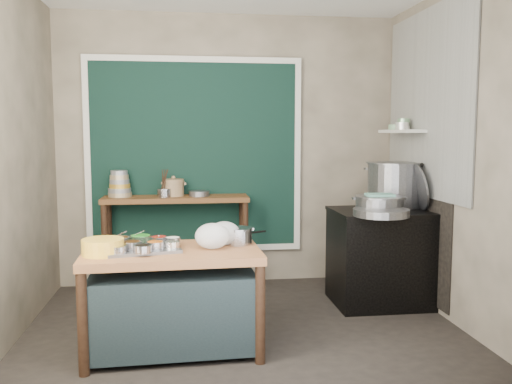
{
  "coord_description": "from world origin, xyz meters",
  "views": [
    {
      "loc": [
        -0.45,
        -4.18,
        1.58
      ],
      "look_at": [
        0.13,
        0.25,
        1.09
      ],
      "focal_mm": 38.0,
      "sensor_mm": 36.0,
      "label": 1
    }
  ],
  "objects": [
    {
      "name": "back_counter",
      "position": [
        -0.55,
        1.28,
        0.47
      ],
      "size": [
        1.45,
        0.4,
        0.95
      ],
      "primitive_type": "cube",
      "color": "brown",
      "rests_on": "floor"
    },
    {
      "name": "plastic_bag_a",
      "position": [
        -0.27,
        -0.33,
        0.84
      ],
      "size": [
        0.31,
        0.29,
        0.19
      ],
      "primitive_type": "ellipsoid",
      "rotation": [
        0.0,
        0.0,
        -0.37
      ],
      "color": "white",
      "rests_on": "prep_table"
    },
    {
      "name": "right_wall",
      "position": [
        1.76,
        0.0,
        1.4
      ],
      "size": [
        0.02,
        3.0,
        2.8
      ],
      "primitive_type": "cube",
      "color": "gray",
      "rests_on": "floor"
    },
    {
      "name": "shallow_pan",
      "position": [
        1.19,
        0.19,
        0.91
      ],
      "size": [
        0.52,
        0.52,
        0.06
      ],
      "primitive_type": "cylinder",
      "rotation": [
        0.0,
        0.0,
        -0.09
      ],
      "color": "gray",
      "rests_on": "stove_top"
    },
    {
      "name": "prep_table",
      "position": [
        -0.55,
        -0.33,
        0.38
      ],
      "size": [
        1.27,
        0.76,
        0.75
      ],
      "primitive_type": "cube",
      "rotation": [
        0.0,
        0.0,
        0.03
      ],
      "color": "#915B34",
      "rests_on": "floor"
    },
    {
      "name": "curtain_panel",
      "position": [
        -0.35,
        1.47,
        1.35
      ],
      "size": [
        2.1,
        0.02,
        1.9
      ],
      "primitive_type": "cube",
      "color": "black",
      "rests_on": "back_wall"
    },
    {
      "name": "pot_lid",
      "position": [
        1.67,
        0.51,
        1.09
      ],
      "size": [
        0.15,
        0.44,
        0.43
      ],
      "primitive_type": "cylinder",
      "rotation": [
        0.0,
        1.36,
        -0.09
      ],
      "color": "gray",
      "rests_on": "stove_top"
    },
    {
      "name": "back_wall",
      "position": [
        0.0,
        1.51,
        1.4
      ],
      "size": [
        3.5,
        0.02,
        2.8
      ],
      "primitive_type": "cube",
      "color": "gray",
      "rests_on": "floor"
    },
    {
      "name": "tile_panel",
      "position": [
        1.74,
        0.55,
        1.85
      ],
      "size": [
        0.02,
        1.7,
        1.7
      ],
      "primitive_type": "cube",
      "color": "#B2B2AA",
      "rests_on": "right_wall"
    },
    {
      "name": "stove_block",
      "position": [
        1.35,
        0.55,
        0.42
      ],
      "size": [
        0.9,
        0.68,
        0.85
      ],
      "primitive_type": "cube",
      "color": "black",
      "rests_on": "floor"
    },
    {
      "name": "shelf_bowl_green",
      "position": [
        1.63,
        1.01,
        1.64
      ],
      "size": [
        0.18,
        0.18,
        0.05
      ],
      "primitive_type": "cylinder",
      "rotation": [
        0.0,
        0.0,
        -0.27
      ],
      "color": "gray",
      "rests_on": "wall_shelf"
    },
    {
      "name": "saucepan",
      "position": [
        -0.07,
        -0.19,
        0.81
      ],
      "size": [
        0.3,
        0.3,
        0.12
      ],
      "primitive_type": null,
      "rotation": [
        0.0,
        0.0,
        0.43
      ],
      "color": "gray",
      "rests_on": "prep_table"
    },
    {
      "name": "condiment_bowls",
      "position": [
        -0.78,
        -0.32,
        0.8
      ],
      "size": [
        0.53,
        0.44,
        0.06
      ],
      "color": "gray",
      "rests_on": "condiment_tray"
    },
    {
      "name": "shelf_bowl_stack",
      "position": [
        1.63,
        0.83,
        1.66
      ],
      "size": [
        0.13,
        0.13,
        0.11
      ],
      "color": "silver",
      "rests_on": "wall_shelf"
    },
    {
      "name": "yellow_basin",
      "position": [
        -1.02,
        -0.43,
        0.81
      ],
      "size": [
        0.31,
        0.31,
        0.11
      ],
      "primitive_type": "cylinder",
      "rotation": [
        0.0,
        0.0,
        -0.07
      ],
      "color": "yellow",
      "rests_on": "prep_table"
    },
    {
      "name": "curtain_frame",
      "position": [
        -0.35,
        1.46,
        1.35
      ],
      "size": [
        2.22,
        0.03,
        2.02
      ],
      "primitive_type": null,
      "color": "beige",
      "rests_on": "back_wall"
    },
    {
      "name": "steamer",
      "position": [
        1.26,
        0.41,
        0.95
      ],
      "size": [
        0.51,
        0.51,
        0.15
      ],
      "primitive_type": null,
      "rotation": [
        0.0,
        0.0,
        -0.12
      ],
      "color": "gray",
      "rests_on": "stove_top"
    },
    {
      "name": "ceramic_crock",
      "position": [
        -0.57,
        1.32,
        1.03
      ],
      "size": [
        0.29,
        0.29,
        0.15
      ],
      "primitive_type": null,
      "rotation": [
        0.0,
        0.0,
        -0.38
      ],
      "color": "#8D6B4D",
      "rests_on": "back_counter"
    },
    {
      "name": "utensil_cup",
      "position": [
        -0.66,
        1.24,
        0.99
      ],
      "size": [
        0.16,
        0.16,
        0.09
      ],
      "primitive_type": "cylinder",
      "rotation": [
        0.0,
        0.0,
        0.15
      ],
      "color": "gray",
      "rests_on": "back_counter"
    },
    {
      "name": "wall_shelf",
      "position": [
        1.63,
        0.85,
        1.6
      ],
      "size": [
        0.22,
        0.7,
        0.03
      ],
      "primitive_type": "cube",
      "color": "beige",
      "rests_on": "right_wall"
    },
    {
      "name": "plastic_bag_b",
      "position": [
        -0.17,
        -0.21,
        0.84
      ],
      "size": [
        0.26,
        0.23,
        0.18
      ],
      "primitive_type": "ellipsoid",
      "rotation": [
        0.0,
        0.0,
        0.13
      ],
      "color": "white",
      "rests_on": "prep_table"
    },
    {
      "name": "bowl_stack",
      "position": [
        -1.11,
        1.32,
        1.07
      ],
      "size": [
        0.23,
        0.23,
        0.26
      ],
      "color": "tan",
      "rests_on": "back_counter"
    },
    {
      "name": "wide_bowl",
      "position": [
        -0.32,
        1.28,
        0.98
      ],
      "size": [
        0.27,
        0.27,
        0.05
      ],
      "primitive_type": "cylinder",
      "rotation": [
        0.0,
        0.0,
        -0.38
      ],
      "color": "gray",
      "rests_on": "back_counter"
    },
    {
      "name": "floor",
      "position": [
        0.0,
        0.0,
        -0.01
      ],
      "size": [
        3.5,
        3.0,
        0.02
      ],
      "primitive_type": "cube",
      "color": "black",
      "rests_on": "ground"
    },
    {
      "name": "soot_patch",
      "position": [
        1.74,
        0.65,
        0.7
      ],
      "size": [
        0.01,
        1.3,
        1.3
      ],
      "primitive_type": "cube",
      "color": "black",
      "rests_on": "right_wall"
    },
    {
      "name": "left_wall",
      "position": [
        -1.76,
        0.0,
        1.4
      ],
      "size": [
        0.02,
        3.0,
        2.8
      ],
      "primitive_type": "cube",
      "color": "gray",
      "rests_on": "floor"
    },
    {
      "name": "stove_top",
      "position": [
        1.35,
        0.55,
        0.86
      ],
      "size": [
        0.92,
        0.69,
        0.03
      ],
      "primitive_type": "cube",
      "color": "black",
      "rests_on": "stove_block"
    },
    {
      "name": "condiment_tray",
      "position": [
        -0.76,
        -0.33,
        0.76
      ],
      "size": [
        0.57,
        0.46,
        0.02
      ],
      "primitive_type": "cube",
      "rotation": [
        0.0,
        0.0,
        0.21
      ],
      "color": "gray",
      "rests_on": "prep_table"
    },
    {
      "name": "green_cloth",
      "position": [
        1.26,
        0.41,
        1.04
      ],
      "size": [
        0.25,
        0.2,
        0.02
      ],
      "primitive_type": "cube",
      "rotation": [
        0.0,
        0.0,
        -0.08
      ],
      "color": "#67A791",
      "rests_on": "steamer"
    },
    {
      "name": "stock_pot",
      "position": [
        1.53,
        0.76,
        1.09
      ],
      "size": [
        0.65,
        0.65,
        0.43
      ],
      "primitive_type": null,
      "rotation": [
        0.0,
        0.0,
        -0.22
      ],
      "color": "gray",
      "rests_on": "stove_top"
    }
  ]
}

